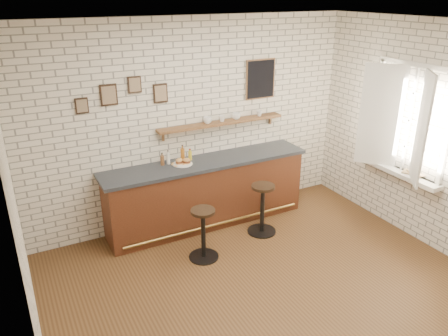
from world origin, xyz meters
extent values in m
plane|color=brown|center=(0.00, 0.00, 0.00)|extent=(5.00, 5.00, 0.00)
cube|color=#552816|center=(0.04, 1.70, 0.48)|extent=(3.00, 0.58, 0.96)
cube|color=#2D333A|center=(0.04, 1.70, 0.98)|extent=(3.10, 0.62, 0.05)
cylinder|color=olive|center=(0.04, 1.38, 0.12)|extent=(2.79, 0.04, 0.04)
cylinder|color=white|center=(-0.32, 1.73, 1.02)|extent=(0.28, 0.28, 0.01)
cylinder|color=#E8AF51|center=(-0.26, 1.76, 1.02)|extent=(0.05, 0.05, 0.00)
cylinder|color=#E8AF51|center=(-0.29, 1.72, 1.02)|extent=(0.05, 0.05, 0.00)
cylinder|color=#E8AF51|center=(-0.44, 1.79, 1.02)|extent=(0.06, 0.06, 0.00)
cylinder|color=#E8AF51|center=(-0.29, 1.77, 1.02)|extent=(0.06, 0.06, 0.00)
cylinder|color=#E8AF51|center=(-0.44, 1.68, 1.02)|extent=(0.06, 0.06, 0.00)
cylinder|color=#E8AF51|center=(-0.26, 1.74, 1.02)|extent=(0.04, 0.04, 0.00)
cylinder|color=#E8AF51|center=(-0.32, 1.69, 1.02)|extent=(0.05, 0.05, 0.00)
cylinder|color=#E8AF51|center=(-0.43, 1.67, 1.02)|extent=(0.04, 0.04, 0.00)
cylinder|color=#E8AF51|center=(-0.46, 1.75, 1.02)|extent=(0.05, 0.05, 0.00)
cylinder|color=#E8AF51|center=(-0.27, 1.69, 1.02)|extent=(0.06, 0.06, 0.00)
cylinder|color=brown|center=(-0.58, 1.84, 1.08)|extent=(0.06, 0.06, 0.14)
cylinder|color=brown|center=(-0.58, 1.84, 1.16)|extent=(0.02, 0.02, 0.03)
cylinder|color=black|center=(-0.58, 1.84, 1.19)|extent=(0.02, 0.02, 0.01)
cylinder|color=silver|center=(-0.49, 1.84, 1.09)|extent=(0.05, 0.05, 0.16)
cylinder|color=silver|center=(-0.49, 1.84, 1.18)|extent=(0.02, 0.02, 0.03)
cylinder|color=black|center=(-0.49, 1.84, 1.21)|extent=(0.02, 0.02, 0.01)
cylinder|color=#A7601B|center=(-0.27, 1.84, 1.11)|extent=(0.06, 0.06, 0.19)
cylinder|color=#A7601B|center=(-0.27, 1.84, 1.22)|extent=(0.02, 0.02, 0.04)
cylinder|color=black|center=(-0.27, 1.84, 1.25)|extent=(0.02, 0.02, 0.01)
cylinder|color=gold|center=(-0.15, 1.84, 1.08)|extent=(0.05, 0.05, 0.13)
cylinder|color=gold|center=(-0.15, 1.84, 1.15)|extent=(0.02, 0.02, 0.03)
cylinder|color=maroon|center=(-0.15, 1.84, 1.17)|extent=(0.03, 0.03, 0.01)
cylinder|color=black|center=(-0.41, 0.86, 0.01)|extent=(0.40, 0.40, 0.02)
cylinder|color=black|center=(-0.41, 0.86, 0.35)|extent=(0.06, 0.06, 0.65)
cylinder|color=black|center=(-0.41, 0.86, 0.69)|extent=(0.37, 0.37, 0.04)
cylinder|color=black|center=(0.63, 1.07, 0.01)|extent=(0.42, 0.42, 0.02)
cylinder|color=black|center=(0.63, 1.07, 0.36)|extent=(0.06, 0.06, 0.69)
cylinder|color=black|center=(0.63, 1.07, 0.73)|extent=(0.38, 0.38, 0.04)
cube|color=brown|center=(0.40, 1.90, 1.48)|extent=(2.00, 0.18, 0.04)
cube|color=brown|center=(-0.50, 1.97, 1.40)|extent=(0.03, 0.04, 0.16)
cube|color=brown|center=(1.30, 1.97, 1.40)|extent=(0.03, 0.04, 0.16)
imported|color=white|center=(0.17, 1.90, 1.55)|extent=(0.14, 0.14, 0.10)
imported|color=white|center=(0.40, 1.90, 1.54)|extent=(0.12, 0.12, 0.09)
imported|color=white|center=(0.64, 1.90, 1.55)|extent=(0.13, 0.13, 0.10)
imported|color=white|center=(1.05, 1.90, 1.54)|extent=(0.12, 0.12, 0.08)
cube|color=black|center=(-1.20, 1.98, 2.05)|extent=(0.22, 0.02, 0.28)
cube|color=black|center=(-0.85, 1.98, 2.15)|extent=(0.18, 0.02, 0.22)
cube|color=black|center=(-0.50, 1.98, 2.00)|extent=(0.20, 0.02, 0.26)
cube|color=black|center=(-1.55, 1.98, 1.95)|extent=(0.16, 0.02, 0.20)
cube|color=black|center=(1.10, 1.98, 2.05)|extent=(0.46, 0.02, 0.56)
cube|color=white|center=(2.40, 0.30, 0.90)|extent=(0.20, 1.35, 0.06)
cube|color=white|center=(2.47, 0.30, 2.40)|extent=(0.05, 1.30, 0.06)
cube|color=white|center=(2.47, 0.30, 0.90)|extent=(0.05, 1.30, 0.06)
cube|color=white|center=(2.47, 0.90, 1.65)|extent=(0.05, 0.06, 1.50)
cube|color=white|center=(2.32, 0.00, 1.65)|extent=(0.40, 0.46, 1.46)
cube|color=white|center=(2.32, 0.60, 1.65)|extent=(0.40, 0.46, 1.46)
imported|color=tan|center=(2.38, 0.09, 0.94)|extent=(0.25, 0.28, 0.02)
imported|color=tan|center=(2.38, 0.09, 0.96)|extent=(0.27, 0.30, 0.02)
camera|label=1|loc=(-2.46, -3.63, 3.32)|focal=35.00mm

